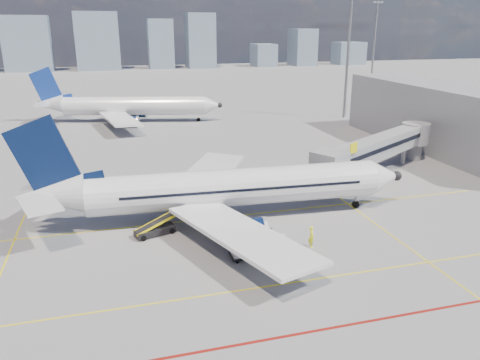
{
  "coord_description": "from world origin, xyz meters",
  "views": [
    {
      "loc": [
        -10.54,
        -35.32,
        18.68
      ],
      "look_at": [
        1.49,
        7.64,
        4.0
      ],
      "focal_mm": 35.0,
      "sensor_mm": 36.0,
      "label": 1
    }
  ],
  "objects_px": {
    "cargo_dolly": "(250,246)",
    "ramp_worker": "(311,237)",
    "second_aircraft": "(127,106)",
    "belt_loader": "(156,229)",
    "baggage_tug": "(271,240)",
    "main_aircraft": "(220,189)"
  },
  "relations": [
    {
      "from": "second_aircraft",
      "to": "cargo_dolly",
      "type": "distance_m",
      "value": 64.16
    },
    {
      "from": "main_aircraft",
      "to": "cargo_dolly",
      "type": "distance_m",
      "value": 9.15
    },
    {
      "from": "belt_loader",
      "to": "second_aircraft",
      "type": "bearing_deg",
      "value": 71.55
    },
    {
      "from": "baggage_tug",
      "to": "belt_loader",
      "type": "relative_size",
      "value": 0.46
    },
    {
      "from": "cargo_dolly",
      "to": "belt_loader",
      "type": "bearing_deg",
      "value": 136.42
    },
    {
      "from": "cargo_dolly",
      "to": "ramp_worker",
      "type": "bearing_deg",
      "value": 4.53
    },
    {
      "from": "main_aircraft",
      "to": "belt_loader",
      "type": "relative_size",
      "value": 7.16
    },
    {
      "from": "second_aircraft",
      "to": "cargo_dolly",
      "type": "bearing_deg",
      "value": -70.24
    },
    {
      "from": "second_aircraft",
      "to": "cargo_dolly",
      "type": "height_order",
      "value": "second_aircraft"
    },
    {
      "from": "second_aircraft",
      "to": "cargo_dolly",
      "type": "xyz_separation_m",
      "value": [
        7.06,
        -63.73,
        -2.18
      ]
    },
    {
      "from": "belt_loader",
      "to": "ramp_worker",
      "type": "height_order",
      "value": "belt_loader"
    },
    {
      "from": "main_aircraft",
      "to": "ramp_worker",
      "type": "distance_m",
      "value": 10.71
    },
    {
      "from": "baggage_tug",
      "to": "ramp_worker",
      "type": "relative_size",
      "value": 1.27
    },
    {
      "from": "second_aircraft",
      "to": "baggage_tug",
      "type": "distance_m",
      "value": 63.28
    },
    {
      "from": "main_aircraft",
      "to": "belt_loader",
      "type": "height_order",
      "value": "main_aircraft"
    },
    {
      "from": "ramp_worker",
      "to": "cargo_dolly",
      "type": "bearing_deg",
      "value": 101.87
    },
    {
      "from": "baggage_tug",
      "to": "ramp_worker",
      "type": "height_order",
      "value": "ramp_worker"
    },
    {
      "from": "second_aircraft",
      "to": "ramp_worker",
      "type": "xyz_separation_m",
      "value": [
        12.84,
        -63.26,
        -2.22
      ]
    },
    {
      "from": "cargo_dolly",
      "to": "main_aircraft",
      "type": "bearing_deg",
      "value": 92.96
    },
    {
      "from": "main_aircraft",
      "to": "baggage_tug",
      "type": "bearing_deg",
      "value": -66.77
    },
    {
      "from": "second_aircraft",
      "to": "ramp_worker",
      "type": "bearing_deg",
      "value": -65.09
    },
    {
      "from": "baggage_tug",
      "to": "belt_loader",
      "type": "xyz_separation_m",
      "value": [
        -9.47,
        5.62,
        -0.22
      ]
    }
  ]
}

